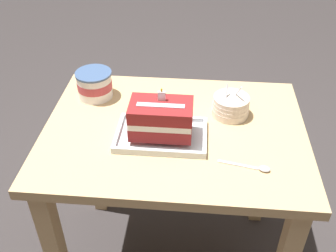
% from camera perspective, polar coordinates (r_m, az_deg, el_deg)
% --- Properties ---
extents(dining_table, '(0.93, 0.70, 0.77)m').
position_cam_1_polar(dining_table, '(1.49, 0.89, -4.56)').
color(dining_table, tan).
rests_on(dining_table, ground_plane).
extents(foil_tray, '(0.31, 0.20, 0.02)m').
position_cam_1_polar(foil_tray, '(1.36, -0.97, -1.43)').
color(foil_tray, silver).
rests_on(foil_tray, dining_table).
extents(birthday_cake, '(0.21, 0.13, 0.16)m').
position_cam_1_polar(birthday_cake, '(1.31, -1.01, 1.12)').
color(birthday_cake, maroon).
rests_on(birthday_cake, foil_tray).
extents(bowl_stack, '(0.14, 0.14, 0.13)m').
position_cam_1_polar(bowl_stack, '(1.47, 9.05, 2.89)').
color(bowl_stack, silver).
rests_on(bowl_stack, dining_table).
extents(ice_cream_tub, '(0.14, 0.14, 0.11)m').
position_cam_1_polar(ice_cream_tub, '(1.58, -10.55, 5.95)').
color(ice_cream_tub, white).
rests_on(ice_cream_tub, dining_table).
extents(serving_spoon_near_tray, '(0.17, 0.05, 0.01)m').
position_cam_1_polar(serving_spoon_near_tray, '(1.27, 12.91, -5.91)').
color(serving_spoon_near_tray, silver).
rests_on(serving_spoon_near_tray, dining_table).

